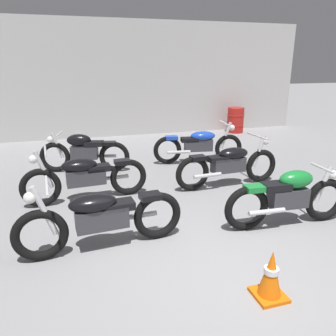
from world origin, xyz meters
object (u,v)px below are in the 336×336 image
motorcycle_right_row_1 (229,164)px  oil_drum (235,120)px  motorcycle_right_row_2 (199,144)px  motorcycle_left_row_2 (84,151)px  traffic_cone (271,275)px  motorcycle_left_row_0 (101,217)px  motorcycle_left_row_1 (85,176)px  motorcycle_right_row_0 (289,196)px

motorcycle_right_row_1 → oil_drum: size_ratio=2.56×
motorcycle_right_row_2 → oil_drum: 3.98m
motorcycle_left_row_2 → oil_drum: motorcycle_left_row_2 is taller
motorcycle_left_row_2 → motorcycle_right_row_1: size_ratio=0.89×
motorcycle_left_row_2 → traffic_cone: size_ratio=3.59×
motorcycle_left_row_2 → motorcycle_right_row_2: size_ratio=0.89×
motorcycle_left_row_0 → motorcycle_left_row_1: same height
motorcycle_left_row_0 → motorcycle_right_row_2: size_ratio=1.00×
motorcycle_left_row_2 → motorcycle_right_row_0: (2.73, -3.46, 0.00)m
oil_drum → traffic_cone: size_ratio=1.57×
motorcycle_left_row_2 → oil_drum: bearing=29.4°
motorcycle_left_row_0 → oil_drum: motorcycle_left_row_0 is taller
motorcycle_left_row_0 → motorcycle_right_row_0: motorcycle_left_row_0 is taller
motorcycle_right_row_1 → motorcycle_right_row_2: size_ratio=1.00×
motorcycle_left_row_1 → motorcycle_left_row_2: 1.67m
motorcycle_left_row_1 → oil_drum: bearing=41.1°
motorcycle_left_row_2 → motorcycle_right_row_1: bearing=-33.2°
motorcycle_left_row_1 → oil_drum: size_ratio=2.56×
motorcycle_left_row_1 → oil_drum: motorcycle_left_row_1 is taller
motorcycle_right_row_2 → motorcycle_right_row_1: bearing=-91.2°
traffic_cone → motorcycle_right_row_2: bearing=77.0°
motorcycle_left_row_0 → motorcycle_right_row_2: same height
motorcycle_left_row_2 → motorcycle_right_row_1: motorcycle_right_row_1 is taller
motorcycle_left_row_2 → traffic_cone: motorcycle_left_row_2 is taller
motorcycle_left_row_2 → oil_drum: (5.24, 2.96, -0.03)m
motorcycle_left_row_1 → traffic_cone: (1.66, -3.12, -0.19)m
motorcycle_right_row_0 → motorcycle_right_row_2: (-0.06, 3.38, -0.01)m
motorcycle_left_row_1 → motorcycle_left_row_2: size_ratio=1.12×
motorcycle_left_row_1 → traffic_cone: motorcycle_left_row_1 is taller
motorcycle_left_row_1 → traffic_cone: bearing=-62.1°
oil_drum → traffic_cone: 8.57m
motorcycle_left_row_0 → motorcycle_left_row_1: 1.68m
motorcycle_right_row_0 → motorcycle_right_row_1: size_ratio=0.91×
motorcycle_left_row_1 → motorcycle_right_row_1: (2.71, -0.06, 0.00)m
motorcycle_left_row_0 → motorcycle_left_row_2: bearing=90.6°
oil_drum → motorcycle_right_row_1: bearing=-119.0°
traffic_cone → motorcycle_left_row_0: bearing=137.1°
motorcycle_right_row_1 → oil_drum: 5.36m
motorcycle_right_row_2 → traffic_cone: size_ratio=4.01×
motorcycle_right_row_1 → motorcycle_left_row_2: bearing=146.8°
motorcycle_left_row_2 → motorcycle_right_row_2: (2.68, -0.09, -0.01)m
traffic_cone → motorcycle_right_row_1: bearing=71.0°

